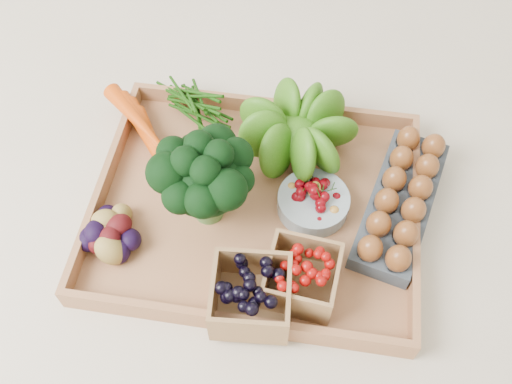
# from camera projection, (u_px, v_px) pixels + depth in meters

# --- Properties ---
(ground) EXTENTS (4.00, 4.00, 0.00)m
(ground) POSITION_uv_depth(u_px,v_px,m) (256.00, 211.00, 1.01)
(ground) COLOR beige
(ground) RESTS_ON ground
(tray) EXTENTS (0.55, 0.45, 0.01)m
(tray) POSITION_uv_depth(u_px,v_px,m) (256.00, 209.00, 1.00)
(tray) COLOR #A56D45
(tray) RESTS_ON ground
(carrots) EXTENTS (0.23, 0.16, 0.05)m
(carrots) POSITION_uv_depth(u_px,v_px,m) (148.00, 134.00, 1.05)
(carrots) COLOR #C64108
(carrots) RESTS_ON tray
(lettuce) EXTENTS (0.14, 0.14, 0.14)m
(lettuce) POSITION_uv_depth(u_px,v_px,m) (296.00, 127.00, 1.00)
(lettuce) COLOR #24500C
(lettuce) RESTS_ON tray
(broccoli) EXTENTS (0.17, 0.17, 0.13)m
(broccoli) POSITION_uv_depth(u_px,v_px,m) (207.00, 191.00, 0.93)
(broccoli) COLOR black
(broccoli) RESTS_ON tray
(cherry_bowl) EXTENTS (0.12, 0.12, 0.03)m
(cherry_bowl) POSITION_uv_depth(u_px,v_px,m) (313.00, 203.00, 0.98)
(cherry_bowl) COLOR #8C9EA5
(cherry_bowl) RESTS_ON tray
(egg_carton) EXTENTS (0.17, 0.30, 0.03)m
(egg_carton) POSITION_uv_depth(u_px,v_px,m) (400.00, 204.00, 0.98)
(egg_carton) COLOR #363C45
(egg_carton) RESTS_ON tray
(potatoes) EXTENTS (0.12, 0.12, 0.07)m
(potatoes) POSITION_uv_depth(u_px,v_px,m) (107.00, 229.00, 0.93)
(potatoes) COLOR #38080B
(potatoes) RESTS_ON tray
(punnet_blackberry) EXTENTS (0.13, 0.13, 0.08)m
(punnet_blackberry) POSITION_uv_depth(u_px,v_px,m) (251.00, 296.00, 0.86)
(punnet_blackberry) COLOR black
(punnet_blackberry) RESTS_ON tray
(punnet_raspberry) EXTENTS (0.12, 0.12, 0.07)m
(punnet_raspberry) POSITION_uv_depth(u_px,v_px,m) (302.00, 277.00, 0.88)
(punnet_raspberry) COLOR #7D0805
(punnet_raspberry) RESTS_ON tray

